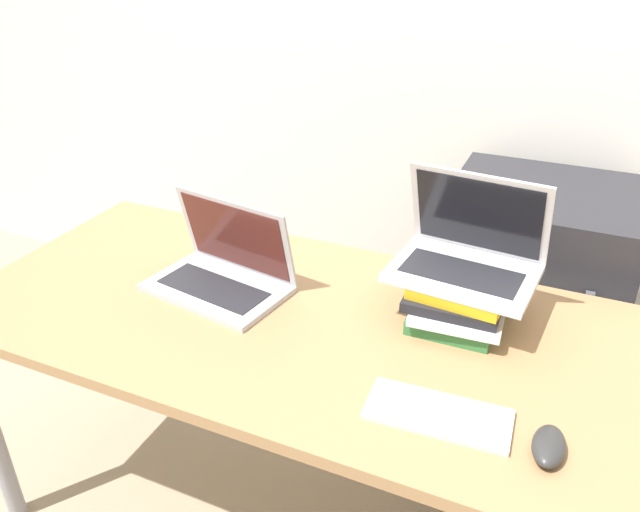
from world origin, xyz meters
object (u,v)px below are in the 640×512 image
Objects in this scene: mini_fridge at (525,310)px; book_stack at (460,297)px; laptop_left at (223,271)px; laptop_on_books at (468,253)px; wireless_keyboard at (438,414)px; mouse at (549,446)px.

book_stack is at bearing -102.73° from mini_fridge.
mini_fridge is (0.72, 0.68, -0.34)m from laptop_left.
laptop_left is 0.45× the size of mini_fridge.
laptop_on_books reaches higher than mini_fridge.
laptop_on_books is 0.71m from mini_fridge.
mini_fridge reaches higher than book_stack.
book_stack is 1.00× the size of wireless_keyboard.
book_stack reaches higher than wireless_keyboard.
laptop_left is at bearing 162.69° from mouse.
book_stack is 2.62× the size of mouse.
laptop_left reaches higher than book_stack.
laptop_left is 1.05m from mini_fridge.
laptop_on_books is at bearing 13.20° from laptop_left.
book_stack is at bearing 124.12° from mouse.
mouse is at bearing -82.76° from mini_fridge.
book_stack is (0.59, 0.10, 0.01)m from laptop_left.
mini_fridge is at bearing 76.54° from laptop_on_books.
wireless_keyboard is (0.04, -0.36, -0.05)m from book_stack.
wireless_keyboard is (0.64, -0.25, -0.04)m from laptop_left.
mini_fridge is (0.13, 0.54, -0.45)m from laptop_on_books.
laptop_left is 1.35× the size of book_stack.
book_stack is at bearing 96.97° from wireless_keyboard.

